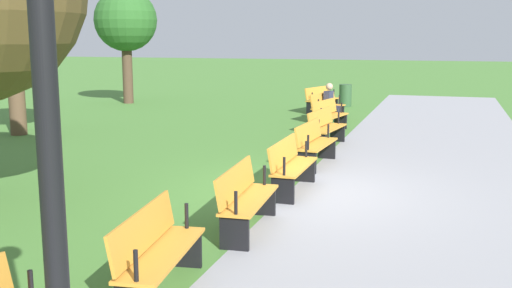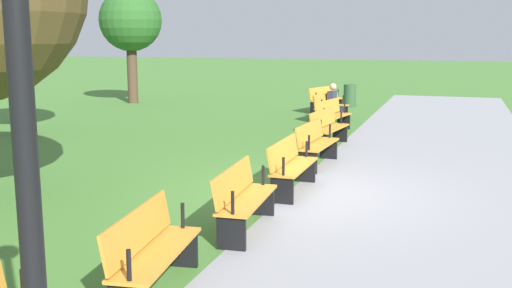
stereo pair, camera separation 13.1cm
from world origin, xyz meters
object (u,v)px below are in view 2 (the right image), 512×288
object	(u,v)px
bench_4	(316,143)
bench_5	(291,165)
bench_6	(243,198)
bench_1	(330,106)
person_seated	(335,101)
bench_2	(332,116)
tree_2	(15,17)
bench_0	(325,99)
bench_3	(328,127)
tree_4	(130,21)
lamp_post	(16,12)
bench_7	(151,250)
trash_bin	(350,96)

from	to	relation	value
bench_4	bench_5	xyz separation A→B (m)	(2.25, 0.07, 0.00)
bench_6	bench_1	bearing A→B (deg)	-178.24
bench_5	person_seated	world-z (taller)	person_seated
bench_2	bench_6	size ratio (longest dim) A/B	1.02
bench_2	bench_4	bearing A→B (deg)	17.73
person_seated	tree_2	distance (m)	9.53
bench_0	bench_6	size ratio (longest dim) A/B	1.02
bench_1	person_seated	xyz separation A→B (m)	(0.01, 0.14, 0.17)
bench_3	bench_6	distance (m)	6.74
bench_3	tree_2	distance (m)	8.75
bench_1	tree_4	world-z (taller)	tree_4
bench_6	lamp_post	size ratio (longest dim) A/B	0.44
bench_7	lamp_post	world-z (taller)	lamp_post
trash_bin	bench_7	bearing A→B (deg)	2.98
tree_2	tree_4	xyz separation A→B (m)	(-7.93, -1.09, 0.07)
bench_7	lamp_post	xyz separation A→B (m)	(3.31, 1.24, 2.26)
bench_1	bench_4	xyz separation A→B (m)	(6.66, 1.04, 0.00)
tree_2	lamp_post	xyz separation A→B (m)	(11.54, 9.54, -0.42)
bench_0	trash_bin	distance (m)	2.08
lamp_post	tree_4	bearing A→B (deg)	-151.37
bench_5	bench_6	size ratio (longest dim) A/B	0.98
bench_0	bench_4	distance (m)	8.98
bench_2	tree_4	size ratio (longest dim) A/B	0.39
bench_5	tree_4	size ratio (longest dim) A/B	0.37
bench_2	bench_5	distance (m)	6.74
bench_3	lamp_post	distance (m)	12.56
bench_2	tree_2	size ratio (longest dim) A/B	0.38
bench_3	bench_6	bearing A→B (deg)	8.87
bench_2	bench_0	bearing A→B (deg)	-155.19
bench_4	tree_2	xyz separation A→B (m)	(-1.49, -8.50, 2.67)
bench_4	tree_2	size ratio (longest dim) A/B	0.38
bench_7	tree_2	world-z (taller)	tree_2
tree_4	bench_1	bearing A→B (deg)	72.12
bench_4	trash_bin	distance (m)	10.90
trash_bin	bench_0	bearing A→B (deg)	-14.77
bench_7	trash_bin	size ratio (longest dim) A/B	2.04
bench_5	lamp_post	size ratio (longest dim) A/B	0.43
bench_5	lamp_post	xyz separation A→B (m)	(7.80, 0.97, 2.26)
tree_4	bench_4	bearing A→B (deg)	45.52
bench_0	lamp_post	world-z (taller)	lamp_post
bench_6	bench_7	world-z (taller)	same
bench_3	lamp_post	bearing A→B (deg)	12.88
bench_3	bench_4	distance (m)	2.25
bench_4	tree_4	world-z (taller)	tree_4
bench_7	tree_4	distance (m)	18.89
bench_6	bench_7	xyz separation A→B (m)	(2.24, -0.21, 0.00)
tree_4	trash_bin	xyz separation A→B (m)	(-1.42, 8.47, -2.80)
bench_0	bench_7	world-z (taller)	same
bench_2	bench_3	distance (m)	2.25
tree_2	lamp_post	bearing A→B (deg)	39.57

